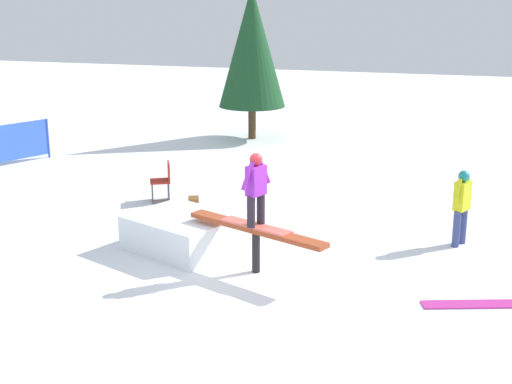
# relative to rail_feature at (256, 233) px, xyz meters

# --- Properties ---
(ground_plane) EXTENTS (60.00, 60.00, 0.00)m
(ground_plane) POSITION_rel_rail_feature_xyz_m (0.00, 0.00, -0.68)
(ground_plane) COLOR white
(rail_feature) EXTENTS (2.64, 1.33, 0.80)m
(rail_feature) POSITION_rel_rail_feature_xyz_m (0.00, 0.00, 0.00)
(rail_feature) COLOR black
(rail_feature) RESTS_ON ground
(snow_kicker_ramp) EXTENTS (2.24, 2.08, 0.63)m
(snow_kicker_ramp) POSITION_rel_rail_feature_xyz_m (-1.59, 0.67, -0.37)
(snow_kicker_ramp) COLOR white
(snow_kicker_ramp) RESTS_ON ground
(main_rider_on_rail) EXTENTS (1.34, 0.77, 1.25)m
(main_rider_on_rail) POSITION_rel_rail_feature_xyz_m (0.00, 0.00, 0.72)
(main_rider_on_rail) COLOR #EC6252
(main_rider_on_rail) RESTS_ON rail_feature
(bystander_yellow) EXTENTS (0.34, 0.58, 1.43)m
(bystander_yellow) POSITION_rel_rail_feature_xyz_m (3.25, 2.32, 0.12)
(bystander_yellow) COLOR #3A447C
(bystander_yellow) RESTS_ON ground
(loose_snowboard_magenta) EXTENTS (1.52, 0.73, 0.02)m
(loose_snowboard_magenta) POSITION_rel_rail_feature_xyz_m (3.50, -0.34, -0.67)
(loose_snowboard_magenta) COLOR #C92D96
(loose_snowboard_magenta) RESTS_ON ground
(folding_chair) EXTENTS (0.59, 0.59, 0.88)m
(folding_chair) POSITION_rel_rail_feature_xyz_m (-3.18, 3.40, -0.27)
(folding_chair) COLOR #3F3F44
(folding_chair) RESTS_ON ground
(backpack_on_snow) EXTENTS (0.31, 0.36, 0.34)m
(backpack_on_snow) POSITION_rel_rail_feature_xyz_m (-2.19, 2.77, -0.51)
(backpack_on_snow) COLOR brown
(backpack_on_snow) RESTS_ON ground
(pine_tree_near) EXTENTS (2.07, 2.07, 4.71)m
(pine_tree_near) POSITION_rel_rail_feature_xyz_m (-3.23, 10.55, 2.18)
(pine_tree_near) COLOR #4C331E
(pine_tree_near) RESTS_ON ground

